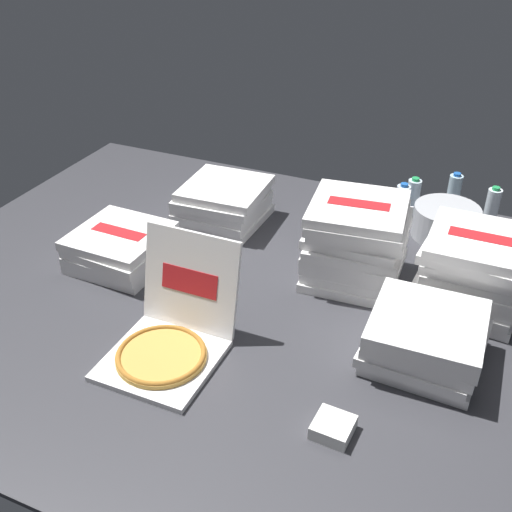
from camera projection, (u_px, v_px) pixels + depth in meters
The scene contains 14 objects.
ground_plane at pixel (257, 299), 2.65m from camera, with size 3.20×2.40×0.02m, color #38383D.
open_pizza_box at pixel (170, 336), 2.31m from camera, with size 0.40×0.50×0.41m.
pizza_stack_left_mid at pixel (357, 241), 2.68m from camera, with size 0.45×0.46×0.37m.
pizza_stack_right_mid at pixel (122, 248), 2.83m from camera, with size 0.43×0.43×0.17m.
pizza_stack_center_near at pixel (474, 270), 2.53m from camera, with size 0.44×0.44×0.33m.
pizza_stack_left_near at pixel (223, 203), 3.17m from camera, with size 0.43×0.43×0.20m.
pizza_stack_right_near at pixel (426, 339), 2.25m from camera, with size 0.43×0.43×0.20m.
ice_bucket at pixel (446, 222), 3.05m from camera, with size 0.32×0.32×0.16m, color #B7BABF.
water_bottle_0 at pixel (402, 203), 3.18m from camera, with size 0.07×0.07×0.21m.
water_bottle_1 at pixel (454, 192), 3.28m from camera, with size 0.07×0.07×0.21m.
water_bottle_2 at pixel (413, 197), 3.23m from camera, with size 0.07×0.07×0.21m.
water_bottle_3 at pixel (458, 246), 2.81m from camera, with size 0.07×0.07×0.21m.
water_bottle_4 at pixel (492, 206), 3.14m from camera, with size 0.07×0.07×0.21m.
napkin_pile at pixel (333, 427), 2.00m from camera, with size 0.13×0.13×0.05m, color white.
Camera 1 is at (0.86, -1.96, 1.57)m, focal length 43.29 mm.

